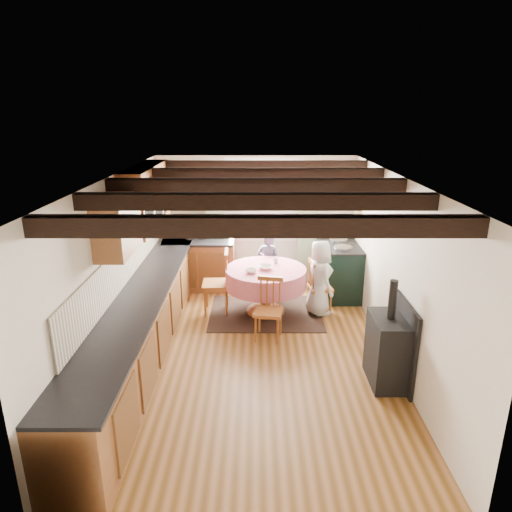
{
  "coord_description": "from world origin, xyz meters",
  "views": [
    {
      "loc": [
        0.0,
        -5.47,
        3.19
      ],
      "look_at": [
        0.0,
        0.8,
        1.15
      ],
      "focal_mm": 31.8,
      "sensor_mm": 36.0,
      "label": 1
    }
  ],
  "objects_px": {
    "dining_table": "(266,291)",
    "child_right": "(319,278)",
    "chair_right": "(320,286)",
    "cup": "(276,261)",
    "chair_near": "(268,310)",
    "chair_left": "(216,282)",
    "aga_range": "(339,270)",
    "child_far": "(269,264)",
    "cast_iron_stove": "(389,333)"
  },
  "relations": [
    {
      "from": "dining_table",
      "to": "child_right",
      "type": "bearing_deg",
      "value": 0.41
    },
    {
      "from": "chair_right",
      "to": "child_right",
      "type": "bearing_deg",
      "value": 152.55
    },
    {
      "from": "child_right",
      "to": "cup",
      "type": "height_order",
      "value": "child_right"
    },
    {
      "from": "chair_near",
      "to": "chair_left",
      "type": "relative_size",
      "value": 0.87
    },
    {
      "from": "chair_left",
      "to": "cup",
      "type": "height_order",
      "value": "chair_left"
    },
    {
      "from": "aga_range",
      "to": "child_right",
      "type": "xyz_separation_m",
      "value": [
        -0.45,
        -0.76,
        0.14
      ]
    },
    {
      "from": "chair_left",
      "to": "aga_range",
      "type": "height_order",
      "value": "chair_left"
    },
    {
      "from": "chair_near",
      "to": "chair_left",
      "type": "bearing_deg",
      "value": 142.66
    },
    {
      "from": "chair_near",
      "to": "aga_range",
      "type": "xyz_separation_m",
      "value": [
        1.29,
        1.62,
        0.02
      ]
    },
    {
      "from": "child_right",
      "to": "aga_range",
      "type": "bearing_deg",
      "value": -50.45
    },
    {
      "from": "dining_table",
      "to": "child_right",
      "type": "distance_m",
      "value": 0.89
    },
    {
      "from": "dining_table",
      "to": "child_far",
      "type": "distance_m",
      "value": 0.83
    },
    {
      "from": "dining_table",
      "to": "aga_range",
      "type": "height_order",
      "value": "aga_range"
    },
    {
      "from": "chair_near",
      "to": "aga_range",
      "type": "height_order",
      "value": "aga_range"
    },
    {
      "from": "cast_iron_stove",
      "to": "cup",
      "type": "height_order",
      "value": "cast_iron_stove"
    },
    {
      "from": "chair_right",
      "to": "dining_table",
      "type": "bearing_deg",
      "value": 88.32
    },
    {
      "from": "cast_iron_stove",
      "to": "child_far",
      "type": "bearing_deg",
      "value": 116.25
    },
    {
      "from": "chair_left",
      "to": "cup",
      "type": "xyz_separation_m",
      "value": [
        0.98,
        0.17,
        0.3
      ]
    },
    {
      "from": "chair_right",
      "to": "cup",
      "type": "relative_size",
      "value": 9.95
    },
    {
      "from": "chair_near",
      "to": "cup",
      "type": "relative_size",
      "value": 10.24
    },
    {
      "from": "chair_near",
      "to": "chair_right",
      "type": "relative_size",
      "value": 1.03
    },
    {
      "from": "cup",
      "to": "child_right",
      "type": "bearing_deg",
      "value": -19.23
    },
    {
      "from": "aga_range",
      "to": "child_right",
      "type": "bearing_deg",
      "value": -120.95
    },
    {
      "from": "child_right",
      "to": "cup",
      "type": "bearing_deg",
      "value": 51.28
    },
    {
      "from": "chair_right",
      "to": "chair_left",
      "type": "bearing_deg",
      "value": 82.79
    },
    {
      "from": "dining_table",
      "to": "cup",
      "type": "height_order",
      "value": "cup"
    },
    {
      "from": "child_right",
      "to": "chair_left",
      "type": "bearing_deg",
      "value": 68.04
    },
    {
      "from": "chair_near",
      "to": "child_right",
      "type": "distance_m",
      "value": 1.21
    },
    {
      "from": "chair_right",
      "to": "child_far",
      "type": "xyz_separation_m",
      "value": [
        -0.83,
        0.71,
        0.13
      ]
    },
    {
      "from": "chair_left",
      "to": "child_far",
      "type": "bearing_deg",
      "value": 127.6
    },
    {
      "from": "chair_near",
      "to": "chair_left",
      "type": "xyz_separation_m",
      "value": [
        -0.83,
        0.93,
        0.07
      ]
    },
    {
      "from": "chair_right",
      "to": "cast_iron_stove",
      "type": "distance_m",
      "value": 2.13
    },
    {
      "from": "chair_left",
      "to": "child_right",
      "type": "distance_m",
      "value": 1.67
    },
    {
      "from": "chair_near",
      "to": "child_right",
      "type": "height_order",
      "value": "child_right"
    },
    {
      "from": "chair_near",
      "to": "aga_range",
      "type": "relative_size",
      "value": 0.88
    },
    {
      "from": "chair_left",
      "to": "chair_right",
      "type": "xyz_separation_m",
      "value": [
        1.7,
        0.02,
        -0.08
      ]
    },
    {
      "from": "chair_right",
      "to": "child_far",
      "type": "bearing_deg",
      "value": 41.61
    },
    {
      "from": "child_right",
      "to": "cast_iron_stove",
      "type": "bearing_deg",
      "value": 176.58
    },
    {
      "from": "cup",
      "to": "dining_table",
      "type": "bearing_deg",
      "value": -124.0
    },
    {
      "from": "chair_right",
      "to": "child_far",
      "type": "distance_m",
      "value": 1.1
    },
    {
      "from": "child_far",
      "to": "child_right",
      "type": "bearing_deg",
      "value": 153.42
    },
    {
      "from": "aga_range",
      "to": "child_right",
      "type": "height_order",
      "value": "child_right"
    },
    {
      "from": "dining_table",
      "to": "cup",
      "type": "relative_size",
      "value": 14.52
    },
    {
      "from": "chair_left",
      "to": "cast_iron_stove",
      "type": "bearing_deg",
      "value": 45.6
    },
    {
      "from": "cast_iron_stove",
      "to": "child_right",
      "type": "xyz_separation_m",
      "value": [
        -0.56,
        1.96,
        -0.05
      ]
    },
    {
      "from": "aga_range",
      "to": "cast_iron_stove",
      "type": "height_order",
      "value": "cast_iron_stove"
    },
    {
      "from": "cast_iron_stove",
      "to": "chair_right",
      "type": "bearing_deg",
      "value": 104.57
    },
    {
      "from": "dining_table",
      "to": "chair_left",
      "type": "relative_size",
      "value": 1.24
    },
    {
      "from": "aga_range",
      "to": "child_far",
      "type": "xyz_separation_m",
      "value": [
        -1.25,
        0.04,
        0.1
      ]
    },
    {
      "from": "dining_table",
      "to": "chair_near",
      "type": "xyz_separation_m",
      "value": [
        0.02,
        -0.85,
        0.07
      ]
    }
  ]
}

